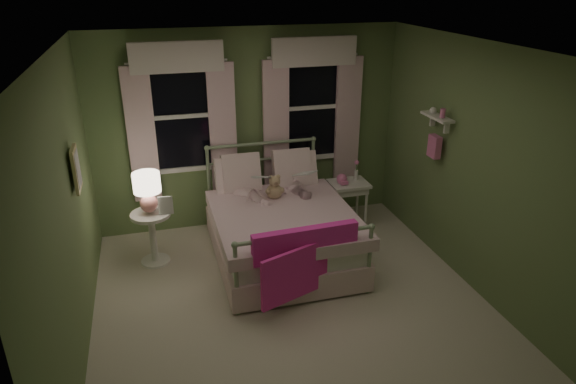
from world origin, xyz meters
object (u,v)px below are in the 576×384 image
object	(u,v)px
nightstand_right	(348,189)
child_right	(293,173)
bed	(280,228)
nightstand_left	(152,231)
table_lamp	(147,189)
teddy_bear	(274,188)
child_left	(249,171)

from	to	relation	value
nightstand_right	child_right	bearing A→B (deg)	-172.59
bed	nightstand_left	distance (m)	1.50
child_right	nightstand_right	xyz separation A→B (m)	(0.80, 0.10, -0.35)
child_right	nightstand_left	distance (m)	1.83
table_lamp	nightstand_right	xyz separation A→B (m)	(2.55, 0.26, -0.40)
teddy_bear	nightstand_right	size ratio (longest dim) A/B	0.49
bed	teddy_bear	distance (m)	0.49
child_right	table_lamp	bearing A→B (deg)	-10.38
child_right	nightstand_right	size ratio (longest dim) A/B	1.05
bed	nightstand_left	size ratio (longest dim) A/B	3.13
bed	child_left	world-z (taller)	child_left
child_right	child_left	bearing A→B (deg)	-15.36
nightstand_left	child_left	bearing A→B (deg)	7.29
teddy_bear	table_lamp	world-z (taller)	table_lamp
nightstand_left	table_lamp	size ratio (longest dim) A/B	1.37
nightstand_left	table_lamp	world-z (taller)	table_lamp
bed	child_right	world-z (taller)	child_right
bed	child_right	xyz separation A→B (m)	(0.28, 0.42, 0.52)
child_right	table_lamp	distance (m)	1.76
nightstand_right	nightstand_left	bearing A→B (deg)	-174.26
table_lamp	bed	bearing A→B (deg)	-10.30
child_right	nightstand_right	bearing A→B (deg)	172.05
child_left	table_lamp	bearing A→B (deg)	-16.36
child_left	table_lamp	world-z (taller)	child_left
child_left	teddy_bear	distance (m)	0.38
teddy_bear	table_lamp	distance (m)	1.49
bed	child_right	distance (m)	0.73
bed	child_right	bearing A→B (deg)	56.40
child_left	nightstand_left	size ratio (longest dim) A/B	1.28
teddy_bear	child_left	bearing A→B (deg)	150.50
table_lamp	nightstand_left	bearing A→B (deg)	180.00
child_left	nightstand_right	bearing A→B (deg)	160.71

